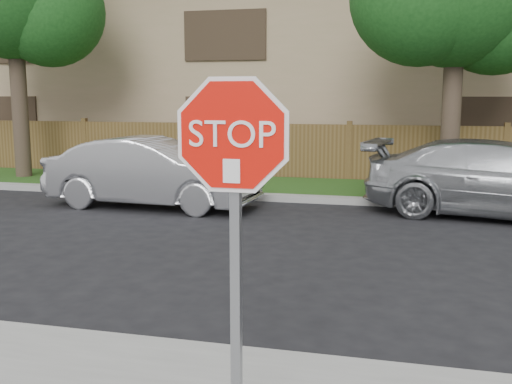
# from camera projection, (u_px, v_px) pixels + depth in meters

# --- Properties ---
(ground) EXTENTS (90.00, 90.00, 0.00)m
(ground) POSITION_uv_depth(u_px,v_px,m) (232.00, 355.00, 5.58)
(ground) COLOR black
(ground) RESTS_ON ground
(far_curb) EXTENTS (70.00, 0.30, 0.15)m
(far_curb) POSITION_uv_depth(u_px,v_px,m) (334.00, 200.00, 13.37)
(far_curb) COLOR gray
(far_curb) RESTS_ON ground
(grass_strip) EXTENTS (70.00, 3.00, 0.12)m
(grass_strip) POSITION_uv_depth(u_px,v_px,m) (342.00, 189.00, 14.95)
(grass_strip) COLOR #1E4714
(grass_strip) RESTS_ON ground
(fence) EXTENTS (70.00, 0.12, 1.60)m
(fence) POSITION_uv_depth(u_px,v_px,m) (349.00, 154.00, 16.37)
(fence) COLOR #50391C
(fence) RESTS_ON ground
(apartment_building) EXTENTS (35.20, 9.20, 7.20)m
(apartment_building) POSITION_uv_depth(u_px,v_px,m) (366.00, 63.00, 21.29)
(apartment_building) COLOR #99855F
(apartment_building) RESTS_ON ground
(stop_sign) EXTENTS (1.01, 0.13, 2.55)m
(stop_sign) POSITION_uv_depth(u_px,v_px,m) (234.00, 186.00, 3.76)
(stop_sign) COLOR gray
(stop_sign) RESTS_ON sidewalk_near
(sedan_left) EXTENTS (4.63, 1.82, 1.50)m
(sedan_left) POSITION_uv_depth(u_px,v_px,m) (153.00, 173.00, 12.83)
(sedan_left) COLOR #BCBDC1
(sedan_left) RESTS_ON ground
(sedan_right) EXTENTS (5.50, 2.92, 1.52)m
(sedan_right) POSITION_uv_depth(u_px,v_px,m) (500.00, 179.00, 11.79)
(sedan_right) COLOR #A6A9AD
(sedan_right) RESTS_ON ground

